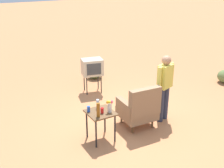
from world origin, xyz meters
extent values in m
plane|color=#C17A4C|center=(0.00, 0.00, 0.00)|extent=(60.00, 60.00, 0.00)
cylinder|color=brown|center=(-0.36, -0.15, 0.11)|extent=(0.05, 0.05, 0.22)
cylinder|color=brown|center=(0.18, -0.18, 0.11)|extent=(0.05, 0.05, 0.22)
cylinder|color=brown|center=(-0.33, 0.38, 0.11)|extent=(0.05, 0.05, 0.22)
cylinder|color=brown|center=(0.20, 0.35, 0.11)|extent=(0.05, 0.05, 0.22)
cube|color=#8C6B4C|center=(-0.08, 0.10, 0.32)|extent=(0.80, 0.80, 0.20)
cube|color=#8C6B4C|center=(-0.06, 0.42, 0.74)|extent=(0.77, 0.20, 0.64)
cube|color=#8C6B4C|center=(-0.40, 0.12, 0.55)|extent=(0.18, 0.69, 0.26)
cube|color=#8C6B4C|center=(0.24, 0.08, 0.55)|extent=(0.18, 0.69, 0.26)
cylinder|color=black|center=(0.73, 0.00, 0.32)|extent=(0.04, 0.04, 0.64)
cylinder|color=black|center=(1.18, 0.00, 0.32)|extent=(0.04, 0.04, 0.64)
cylinder|color=black|center=(0.73, 0.45, 0.32)|extent=(0.04, 0.04, 0.64)
cylinder|color=black|center=(1.18, 0.45, 0.32)|extent=(0.04, 0.04, 0.64)
cube|color=brown|center=(0.95, 0.22, 0.65)|extent=(0.56, 0.56, 0.03)
cylinder|color=black|center=(0.19, -2.10, 0.28)|extent=(0.03, 0.03, 0.55)
cylinder|color=black|center=(-0.24, -2.00, 0.28)|extent=(0.03, 0.03, 0.55)
cylinder|color=black|center=(0.12, -2.45, 0.28)|extent=(0.03, 0.03, 0.55)
cylinder|color=black|center=(-0.31, -2.36, 0.28)|extent=(0.03, 0.03, 0.55)
cube|color=#BCB299|center=(-0.06, -2.23, 0.79)|extent=(0.68, 0.56, 0.48)
cube|color=#383D3F|center=(-0.01, -2.01, 0.79)|extent=(0.41, 0.10, 0.34)
cylinder|color=#2D3347|center=(-0.88, 0.16, 0.43)|extent=(0.14, 0.14, 0.86)
cylinder|color=#2D3347|center=(-0.69, 0.22, 0.43)|extent=(0.14, 0.14, 0.86)
cube|color=#D6C64C|center=(-0.78, 0.19, 1.14)|extent=(0.41, 0.31, 0.56)
cylinder|color=#D6C64C|center=(-1.01, 0.12, 1.17)|extent=(0.09, 0.09, 0.50)
cylinder|color=#D6C64C|center=(-0.55, 0.26, 1.17)|extent=(0.09, 0.09, 0.50)
sphere|color=#A37556|center=(-0.78, 0.19, 1.53)|extent=(0.22, 0.22, 0.22)
cylinder|color=blue|center=(1.16, 0.09, 0.73)|extent=(0.07, 0.07, 0.12)
cylinder|color=silver|center=(0.91, 0.03, 0.77)|extent=(0.06, 0.06, 0.20)
cylinder|color=red|center=(0.94, 0.29, 0.73)|extent=(0.07, 0.07, 0.12)
cylinder|color=brown|center=(1.08, 0.38, 0.82)|extent=(0.07, 0.07, 0.30)
cylinder|color=silver|center=(0.78, 0.32, 0.76)|extent=(0.09, 0.09, 0.18)
sphere|color=yellow|center=(0.78, 0.32, 0.90)|extent=(0.07, 0.07, 0.07)
sphere|color=#E04C66|center=(0.74, 0.33, 0.90)|extent=(0.07, 0.07, 0.07)
sphere|color=orange|center=(0.82, 0.30, 0.90)|extent=(0.07, 0.07, 0.07)
ellipsoid|color=#475B33|center=(-0.63, -3.22, 0.20)|extent=(0.51, 0.51, 0.40)
camera|label=1|loc=(3.38, 4.94, 3.43)|focal=45.37mm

